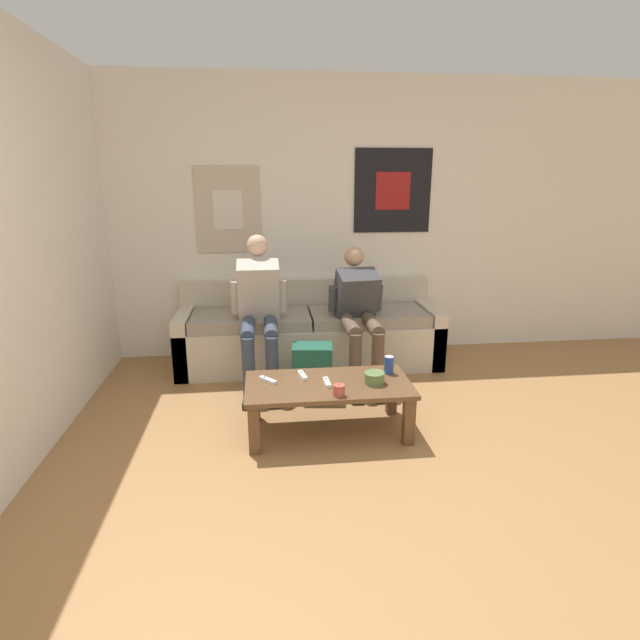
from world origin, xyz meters
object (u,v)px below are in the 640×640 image
(person_seated_teen, at_px, (358,310))
(pillar_candle, at_px, (339,390))
(drink_can_blue, at_px, (389,365))
(coffee_table, at_px, (328,391))
(backpack, at_px, (312,372))
(couch, at_px, (309,334))
(ceramic_bowl, at_px, (374,377))
(game_controller_near_left, at_px, (303,375))
(person_seated_adult, at_px, (259,306))
(game_controller_far_center, at_px, (268,380))
(game_controller_near_right, at_px, (327,382))

(person_seated_teen, bearing_deg, pillar_candle, -106.41)
(pillar_candle, bearing_deg, drink_can_blue, 39.44)
(coffee_table, height_order, backpack, backpack)
(couch, xyz_separation_m, ceramic_bowl, (0.31, -1.35, 0.12))
(drink_can_blue, xyz_separation_m, game_controller_near_left, (-0.60, -0.00, -0.05))
(person_seated_teen, bearing_deg, person_seated_adult, 178.71)
(couch, bearing_deg, ceramic_bowl, -77.27)
(game_controller_far_center, bearing_deg, coffee_table, -8.58)
(person_seated_teen, xyz_separation_m, backpack, (-0.42, -0.33, -0.40))
(ceramic_bowl, xyz_separation_m, drink_can_blue, (0.14, 0.16, 0.02))
(ceramic_bowl, bearing_deg, couch, 102.73)
(game_controller_far_center, bearing_deg, person_seated_teen, 48.36)
(game_controller_far_center, bearing_deg, ceramic_bowl, -8.14)
(game_controller_near_left, relative_size, game_controller_far_center, 1.14)
(couch, xyz_separation_m, game_controller_near_right, (-0.01, -1.34, 0.09))
(coffee_table, bearing_deg, pillar_candle, -79.12)
(pillar_candle, relative_size, game_controller_near_right, 0.58)
(coffee_table, distance_m, game_controller_near_left, 0.21)
(person_seated_teen, height_order, backpack, person_seated_teen)
(coffee_table, relative_size, game_controller_near_right, 7.52)
(person_seated_adult, relative_size, game_controller_far_center, 9.28)
(couch, relative_size, backpack, 5.68)
(game_controller_near_left, bearing_deg, ceramic_bowl, -18.71)
(couch, bearing_deg, person_seated_adult, -140.53)
(couch, relative_size, coffee_table, 2.14)
(pillar_candle, bearing_deg, couch, 91.66)
(person_seated_teen, xyz_separation_m, game_controller_far_center, (-0.77, -0.87, -0.23))
(couch, height_order, backpack, couch)
(coffee_table, distance_m, ceramic_bowl, 0.32)
(drink_can_blue, distance_m, game_controller_near_right, 0.47)
(coffee_table, relative_size, game_controller_far_center, 8.42)
(pillar_candle, relative_size, game_controller_near_left, 0.57)
(person_seated_teen, relative_size, backpack, 2.65)
(person_seated_teen, bearing_deg, ceramic_bowl, -94.30)
(pillar_candle, height_order, game_controller_near_right, pillar_candle)
(drink_can_blue, relative_size, game_controller_near_right, 0.85)
(coffee_table, height_order, game_controller_near_left, game_controller_near_left)
(couch, distance_m, game_controller_near_right, 1.34)
(game_controller_far_center, bearing_deg, game_controller_near_left, 13.56)
(person_seated_teen, height_order, game_controller_near_left, person_seated_teen)
(game_controller_near_left, bearing_deg, pillar_candle, -58.17)
(person_seated_adult, height_order, ceramic_bowl, person_seated_adult)
(pillar_candle, xyz_separation_m, game_controller_near_right, (-0.05, 0.19, -0.02))
(game_controller_near_left, height_order, game_controller_far_center, same)
(person_seated_adult, distance_m, game_controller_far_center, 0.93)
(backpack, bearing_deg, coffee_table, -85.32)
(backpack, relative_size, game_controller_near_left, 2.79)
(ceramic_bowl, relative_size, game_controller_far_center, 1.08)
(person_seated_adult, distance_m, pillar_candle, 1.28)
(person_seated_adult, bearing_deg, backpack, -41.24)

